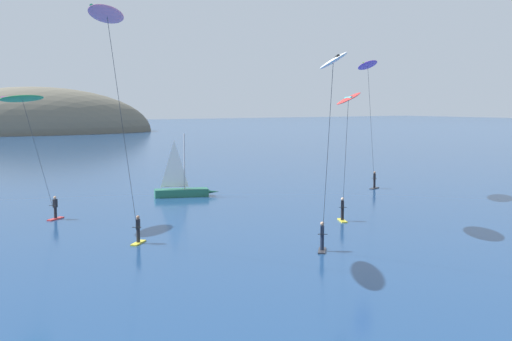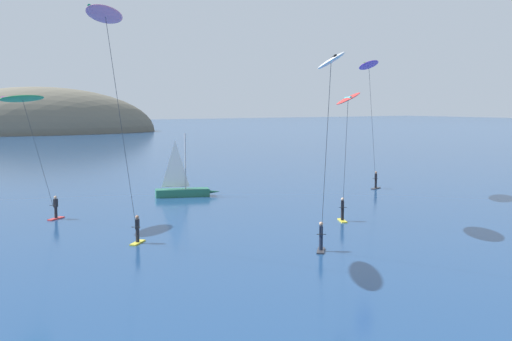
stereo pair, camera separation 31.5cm
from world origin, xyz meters
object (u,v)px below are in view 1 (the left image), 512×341
Objects in this scene: kitesurfer_pink at (111,39)px; kitesurfer_purple at (368,74)px; kitesurfer_red at (348,108)px; kitesurfer_white at (332,79)px; sailboat_near at (185,189)px; kitesurfer_green at (26,110)px.

kitesurfer_pink is 1.07× the size of kitesurfer_purple.
kitesurfer_white reaches higher than kitesurfer_red.
kitesurfer_pink is (-16.27, -0.44, 3.51)m from kitesurfer_red.
sailboat_near is 0.48× the size of kitesurfer_purple.
kitesurfer_purple is at bearing -2.81° from kitesurfer_green.
kitesurfer_white is (8.17, -7.50, -2.07)m from kitesurfer_pink.
kitesurfer_red is 1.02× the size of kitesurfer_green.
kitesurfer_pink is at bearing 137.44° from kitesurfer_white.
kitesurfer_red is 0.70× the size of kitesurfer_pink.
kitesurfer_green is 0.74× the size of kitesurfer_purple.
kitesurfer_red is at bearing -36.14° from kitesurfer_green.
kitesurfer_red is 0.75× the size of kitesurfer_purple.
kitesurfer_green is at bearing 143.86° from kitesurfer_red.
kitesurfer_green is 0.83× the size of kitesurfer_white.
kitesurfer_white reaches higher than sailboat_near.
kitesurfer_red reaches higher than kitesurfer_green.
kitesurfer_purple reaches higher than kitesurfer_red.
kitesurfer_pink is 1.21× the size of kitesurfer_white.
sailboat_near is 0.65× the size of kitesurfer_green.
kitesurfer_red reaches higher than sailboat_near.
kitesurfer_red is at bearing -137.77° from kitesurfer_purple.
kitesurfer_white is at bearing -65.88° from kitesurfer_green.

